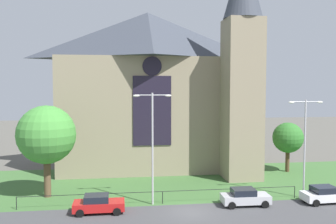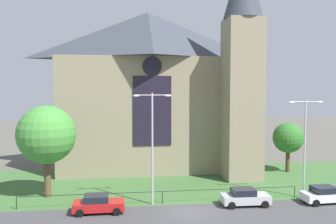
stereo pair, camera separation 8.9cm
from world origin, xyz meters
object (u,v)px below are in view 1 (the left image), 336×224
Objects in this scene: streetlamp_near at (152,136)px; parked_car_white at (325,195)px; church_building at (154,88)px; tree_right_far at (288,138)px; streetlamp_far at (305,137)px; parked_car_red at (98,204)px; parked_car_silver at (245,197)px; tree_left_near at (46,135)px.

parked_car_white is at bearing -5.93° from streetlamp_near.
church_building reaches higher than tree_right_far.
streetlamp_near is 2.33× the size of parked_car_white.
church_building reaches higher than streetlamp_near.
tree_right_far is 1.43× the size of parked_car_white.
streetlamp_far is 19.64m from parked_car_red.
parked_car_red is at bearing -110.35° from church_building.
streetlamp_far reaches higher than tree_right_far.
church_building is 17.82m from tree_right_far.
parked_car_red is (-4.66, -1.59, -5.41)m from streetlamp_near.
parked_car_red is at bearing -175.20° from streetlamp_far.
church_building is 2.80× the size of streetlamp_far.
parked_car_red is 12.71m from parked_car_silver.
parked_car_silver is (12.70, 0.23, 0.00)m from parked_car_red.
streetlamp_near is (-1.67, -15.48, -4.12)m from church_building.
parked_car_silver is at bearing -129.02° from tree_right_far.
tree_right_far is at bearing 14.11° from tree_left_near.
tree_right_far is (27.35, 6.88, -1.74)m from tree_left_near.
tree_left_near is 24.22m from streetlamp_far.
tree_left_near is at bearing -165.89° from tree_right_far.
parked_car_white is (20.13, -0.02, 0.00)m from parked_car_red.
streetlamp_near is at bearing 171.94° from parked_car_white.
parked_car_silver is at bearing -15.72° from tree_left_near.
tree_left_near is 2.04× the size of parked_car_white.
tree_left_near is at bearing 159.47° from streetlamp_near.
streetlamp_far is at bearing 13.70° from parked_car_silver.
tree_right_far is at bearing 30.76° from streetlamp_near.
streetlamp_far reaches higher than parked_car_silver.
parked_car_silver is (-6.21, -1.36, -5.06)m from streetlamp_far.
church_building is 20.44m from streetlamp_far.
tree_right_far is 15.66m from parked_car_silver.
parked_car_white is at bearing 0.08° from parked_car_red.
streetlamp_far is 2.17× the size of parked_car_white.
tree_left_near is at bearing 134.06° from parked_car_red.
streetlamp_far is at bearing -107.98° from tree_right_far.
parked_car_white is at bearing -100.24° from tree_right_far.
streetlamp_far is at bearing 4.93° from parked_car_red.
tree_left_near is at bearing 171.38° from streetlamp_far.
streetlamp_near is 1.07× the size of streetlamp_far.
church_building is at bearing 46.21° from tree_left_near.
streetlamp_near reaches higher than tree_right_far.
streetlamp_far is at bearing -8.62° from tree_left_near.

